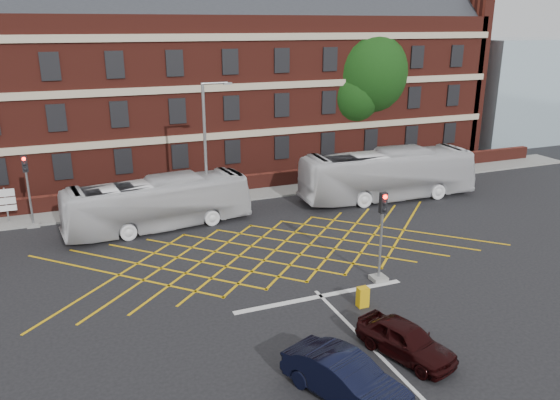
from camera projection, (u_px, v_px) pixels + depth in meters
name	position (u px, v px, depth m)	size (l,w,h in m)	color
ground	(290.00, 265.00, 27.00)	(120.00, 120.00, 0.00)	black
victorian_building	(188.00, 70.00, 44.11)	(51.00, 12.17, 20.40)	#531C15
boundary_wall	(218.00, 186.00, 38.32)	(56.00, 0.50, 1.10)	#511C15
far_pavement	(223.00, 196.00, 37.58)	(60.00, 3.00, 0.12)	slate
glass_block	(516.00, 89.00, 56.03)	(14.00, 10.00, 10.00)	#99B2BF
box_junction_hatching	(275.00, 250.00, 28.77)	(11.50, 0.12, 0.02)	#CC990C
stop_line	(321.00, 296.00, 23.91)	(8.00, 0.30, 0.02)	silver
centre_line	(406.00, 382.00, 18.16)	(0.15, 14.00, 0.02)	silver
bus_left	(158.00, 203.00, 31.52)	(2.51, 10.75, 2.99)	silver
bus_right	(388.00, 175.00, 36.82)	(2.84, 12.14, 3.38)	silver
car_navy	(345.00, 378.00, 17.22)	(1.53, 4.39, 1.45)	black
car_maroon	(406.00, 340.00, 19.45)	(1.53, 3.80, 1.29)	black
deciduous_tree	(361.00, 79.00, 45.98)	(7.81, 7.65, 11.36)	black
traffic_light_near	(381.00, 245.00, 24.88)	(0.70, 0.70, 4.27)	slate
traffic_light_far	(30.00, 198.00, 31.63)	(0.70, 0.70, 4.27)	slate
street_lamp	(207.00, 174.00, 32.95)	(2.25, 1.00, 8.18)	slate
direction_signs	(6.00, 201.00, 32.28)	(1.10, 0.16, 2.20)	gray
utility_cabinet	(363.00, 297.00, 22.94)	(0.46, 0.36, 0.87)	#CD9C0C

